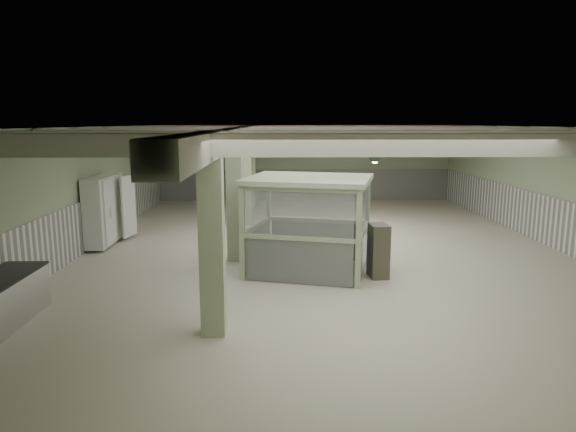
{
  "coord_description": "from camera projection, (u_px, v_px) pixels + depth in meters",
  "views": [
    {
      "loc": [
        -1.38,
        -14.72,
        3.73
      ],
      "look_at": [
        -1.07,
        -1.43,
        1.3
      ],
      "focal_mm": 32.0,
      "sensor_mm": 36.0,
      "label": 1
    }
  ],
  "objects": [
    {
      "name": "floor",
      "position": [
        323.0,
        250.0,
        15.18
      ],
      "size": [
        20.0,
        20.0,
        0.0
      ],
      "primitive_type": "plane",
      "color": "silver",
      "rests_on": "ground"
    },
    {
      "name": "ceiling",
      "position": [
        324.0,
        127.0,
        14.53
      ],
      "size": [
        14.0,
        20.0,
        0.02
      ],
      "primitive_type": "cube",
      "color": "beige",
      "rests_on": "wall_back"
    },
    {
      "name": "wall_back",
      "position": [
        304.0,
        163.0,
        24.69
      ],
      "size": [
        14.0,
        0.02,
        3.6
      ],
      "primitive_type": "cube",
      "color": "#9FB490",
      "rests_on": "floor"
    },
    {
      "name": "wall_front",
      "position": [
        417.0,
        323.0,
        5.02
      ],
      "size": [
        14.0,
        0.02,
        3.6
      ],
      "primitive_type": "cube",
      "color": "#9FB490",
      "rests_on": "floor"
    },
    {
      "name": "wall_left",
      "position": [
        80.0,
        191.0,
        14.69
      ],
      "size": [
        0.02,
        20.0,
        3.6
      ],
      "primitive_type": "cube",
      "color": "#9FB490",
      "rests_on": "floor"
    },
    {
      "name": "wall_right",
      "position": [
        562.0,
        189.0,
        15.02
      ],
      "size": [
        0.02,
        20.0,
        3.6
      ],
      "primitive_type": "cube",
      "color": "#9FB490",
      "rests_on": "floor"
    },
    {
      "name": "wainscot_left",
      "position": [
        84.0,
        227.0,
        14.88
      ],
      "size": [
        0.05,
        19.9,
        1.5
      ],
      "primitive_type": "cube",
      "color": "white",
      "rests_on": "floor"
    },
    {
      "name": "wainscot_right",
      "position": [
        558.0,
        224.0,
        15.21
      ],
      "size": [
        0.05,
        19.9,
        1.5
      ],
      "primitive_type": "cube",
      "color": "white",
      "rests_on": "floor"
    },
    {
      "name": "wainscot_back",
      "position": [
        304.0,
        185.0,
        24.85
      ],
      "size": [
        13.9,
        0.05,
        1.5
      ],
      "primitive_type": "cube",
      "color": "white",
      "rests_on": "floor"
    },
    {
      "name": "girder",
      "position": [
        236.0,
        135.0,
        14.51
      ],
      "size": [
        0.45,
        19.9,
        0.4
      ],
      "primitive_type": "cube",
      "color": "beige",
      "rests_on": "ceiling"
    },
    {
      "name": "beam_a",
      "position": [
        374.0,
        145.0,
        7.19
      ],
      "size": [
        13.9,
        0.35,
        0.32
      ],
      "primitive_type": "cube",
      "color": "beige",
      "rests_on": "ceiling"
    },
    {
      "name": "beam_b",
      "position": [
        349.0,
        139.0,
        9.65
      ],
      "size": [
        13.9,
        0.35,
        0.32
      ],
      "primitive_type": "cube",
      "color": "beige",
      "rests_on": "ceiling"
    },
    {
      "name": "beam_c",
      "position": [
        334.0,
        136.0,
        12.1
      ],
      "size": [
        13.9,
        0.35,
        0.32
      ],
      "primitive_type": "cube",
      "color": "beige",
      "rests_on": "ceiling"
    },
    {
      "name": "beam_d",
      "position": [
        324.0,
        133.0,
        14.56
      ],
      "size": [
        13.9,
        0.35,
        0.32
      ],
      "primitive_type": "cube",
      "color": "beige",
      "rests_on": "ceiling"
    },
    {
      "name": "beam_e",
      "position": [
        317.0,
        132.0,
        17.02
      ],
      "size": [
        13.9,
        0.35,
        0.32
      ],
      "primitive_type": "cube",
      "color": "beige",
      "rests_on": "ceiling"
    },
    {
      "name": "beam_f",
      "position": [
        312.0,
        131.0,
        19.48
      ],
      "size": [
        13.9,
        0.35,
        0.32
      ],
      "primitive_type": "cube",
      "color": "beige",
      "rests_on": "ceiling"
    },
    {
      "name": "beam_g",
      "position": [
        308.0,
        130.0,
        21.94
      ],
      "size": [
        13.9,
        0.35,
        0.32
      ],
      "primitive_type": "cube",
      "color": "beige",
      "rests_on": "ceiling"
    },
    {
      "name": "column_a",
      "position": [
        212.0,
        235.0,
        8.9
      ],
      "size": [
        0.42,
        0.42,
        3.6
      ],
      "primitive_type": "cube",
      "color": "#B5C59F",
      "rests_on": "floor"
    },
    {
      "name": "column_b",
      "position": [
        234.0,
        195.0,
        13.81
      ],
      "size": [
        0.42,
        0.42,
        3.6
      ],
      "primitive_type": "cube",
      "color": "#B5C59F",
      "rests_on": "floor"
    },
    {
      "name": "column_c",
      "position": [
        245.0,
        176.0,
        18.73
      ],
      "size": [
        0.42,
        0.42,
        3.6
      ],
      "primitive_type": "cube",
      "color": "#B5C59F",
      "rests_on": "floor"
    },
    {
      "name": "column_d",
      "position": [
        251.0,
        167.0,
        22.66
      ],
      "size": [
        0.42,
        0.42,
        3.6
      ],
      "primitive_type": "cube",
      "color": "#B5C59F",
      "rests_on": "floor"
    },
    {
      "name": "pendant_front",
      "position": [
        375.0,
        159.0,
        9.72
      ],
      "size": [
        0.44,
        0.44,
        0.22
      ],
      "primitive_type": "cone",
      "rotation": [
        3.14,
        0.0,
        0.0
      ],
      "color": "#324232",
      "rests_on": "ceiling"
    },
    {
      "name": "pendant_mid",
      "position": [
        339.0,
        146.0,
        15.13
      ],
      "size": [
        0.44,
        0.44,
        0.22
      ],
      "primitive_type": "cone",
      "rotation": [
        3.14,
        0.0,
        0.0
      ],
      "color": "#324232",
      "rests_on": "ceiling"
    },
    {
      "name": "pendant_back",
      "position": [
        324.0,
        140.0,
        20.05
      ],
      "size": [
        0.44,
        0.44,
        0.22
      ],
      "primitive_type": "cone",
      "rotation": [
        3.14,
        0.0,
        0.0
      ],
      "color": "#324232",
      "rests_on": "ceiling"
    },
    {
      "name": "walkin_cooler",
      "position": [
        105.0,
        212.0,
        15.72
      ],
      "size": [
        0.82,
        2.24,
        2.05
      ],
      "color": "white",
      "rests_on": "floor"
    },
    {
      "name": "guard_booth",
      "position": [
        309.0,
        207.0,
        12.79
      ],
      "size": [
        3.54,
        3.21,
        2.4
      ],
      "rotation": [
        0.0,
        0.0,
        -0.26
      ],
      "color": "#A7BB96",
      "rests_on": "floor"
    },
    {
      "name": "filing_cabinet",
      "position": [
        378.0,
        251.0,
        12.46
      ],
      "size": [
        0.47,
        0.64,
        1.31
      ],
      "primitive_type": "cube",
      "rotation": [
        0.0,
        0.0,
        0.08
      ],
      "color": "#535345",
      "rests_on": "floor"
    }
  ]
}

